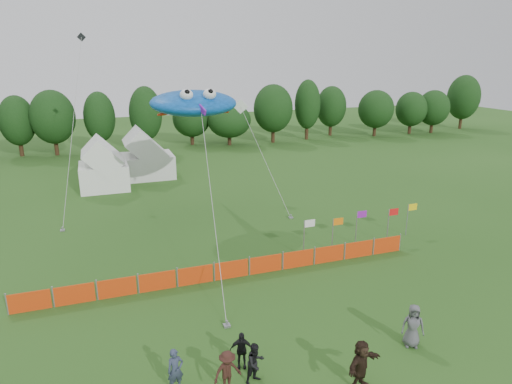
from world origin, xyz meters
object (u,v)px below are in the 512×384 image
object	(u,v)px
stingray_kite	(193,103)
spectator_a	(175,370)
spectator_d	(241,350)
spectator_b	(256,363)
spectator_f	(361,364)
spectator_e	(413,326)
tent_right	(146,159)
barrier_fence	(231,270)
spectator_c	(227,372)
tent_left	(103,168)

from	to	relation	value
stingray_kite	spectator_a	bearing A→B (deg)	-105.03
spectator_d	stingray_kite	world-z (taller)	stingray_kite
spectator_d	spectator_b	bearing A→B (deg)	-60.33
spectator_b	spectator_f	distance (m)	3.85
spectator_e	spectator_f	distance (m)	3.66
tent_right	spectator_b	bearing A→B (deg)	-89.70
spectator_a	spectator_b	bearing A→B (deg)	-20.75
barrier_fence	tent_right	bearing A→B (deg)	94.15
barrier_fence	stingray_kite	xyz separation A→B (m)	(0.56, 10.83, 7.97)
spectator_b	spectator_c	distance (m)	1.14
spectator_a	stingray_kite	size ratio (longest dim) A/B	0.07
spectator_b	tent_left	bearing A→B (deg)	78.24
spectator_c	spectator_a	bearing A→B (deg)	147.37
spectator_d	spectator_e	world-z (taller)	spectator_e
spectator_b	stingray_kite	bearing A→B (deg)	63.57
spectator_a	spectator_d	distance (m)	2.65
tent_left	spectator_e	bearing A→B (deg)	-69.05
stingray_kite	tent_left	bearing A→B (deg)	122.64
tent_left	tent_right	distance (m)	4.99
spectator_f	spectator_a	bearing A→B (deg)	139.19
tent_left	spectator_a	distance (m)	28.52
barrier_fence	spectator_f	xyz separation A→B (m)	(1.97, -9.79, 0.45)
spectator_b	spectator_d	world-z (taller)	spectator_b
tent_right	spectator_f	xyz separation A→B (m)	(3.69, -33.42, -0.94)
barrier_fence	spectator_e	size ratio (longest dim) A/B	11.58
spectator_f	spectator_c	bearing A→B (deg)	141.02
tent_left	spectator_d	world-z (taller)	tent_left
barrier_fence	spectator_e	xyz separation A→B (m)	(5.35, -8.37, 0.45)
tent_right	spectator_c	distance (m)	32.07
spectator_b	stingray_kite	distance (m)	20.67
tent_right	spectator_b	xyz separation A→B (m)	(0.17, -31.88, -1.09)
stingray_kite	spectator_f	bearing A→B (deg)	-86.08
spectator_d	barrier_fence	bearing A→B (deg)	92.22
spectator_b	stingray_kite	size ratio (longest dim) A/B	0.07
tent_right	barrier_fence	world-z (taller)	tent_right
spectator_d	stingray_kite	bearing A→B (deg)	98.63
tent_left	spectator_e	world-z (taller)	tent_left
tent_right	spectator_f	bearing A→B (deg)	-83.70
spectator_a	spectator_d	world-z (taller)	spectator_a
spectator_f	stingray_kite	world-z (taller)	stingray_kite
tent_right	spectator_c	xyz separation A→B (m)	(-0.96, -32.04, -1.06)
spectator_b	spectator_a	bearing A→B (deg)	148.33
tent_left	spectator_e	xyz separation A→B (m)	(11.17, -29.17, -0.96)
spectator_b	barrier_fence	bearing A→B (deg)	59.25
spectator_a	spectator_e	size ratio (longest dim) A/B	0.88
spectator_a	spectator_c	bearing A→B (deg)	-32.28
barrier_fence	spectator_b	bearing A→B (deg)	-100.62
spectator_b	spectator_f	world-z (taller)	spectator_f
barrier_fence	stingray_kite	size ratio (longest dim) A/B	0.94
spectator_c	stingray_kite	world-z (taller)	stingray_kite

